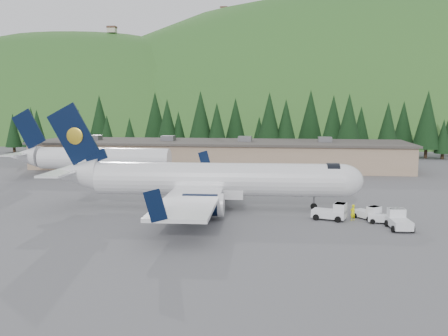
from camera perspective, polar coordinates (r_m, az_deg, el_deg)
ground at (r=58.60m, az=-0.74°, el=-4.61°), size 600.00×600.00×0.00m
airliner at (r=58.13m, az=-1.81°, el=-1.43°), size 37.10×34.77×12.32m
second_airliner at (r=85.83m, az=-15.35°, el=1.14°), size 27.50×11.00×10.05m
baggage_tug_a at (r=53.75m, az=17.90°, el=-5.33°), size 2.94×2.01×1.47m
baggage_tug_b at (r=54.99m, az=16.21°, el=-4.97°), size 2.93×3.08×1.52m
baggage_tug_c at (r=51.78m, az=19.33°, el=-5.68°), size 2.31×3.56×1.83m
terminal_building at (r=96.15m, az=-0.57°, el=1.60°), size 71.00×17.00×6.10m
baggage_tug_d at (r=53.79m, az=12.26°, el=-4.96°), size 3.81×2.90×1.84m
ramp_worker at (r=54.05m, az=14.50°, el=-4.94°), size 0.74×0.69×1.70m
tree_line at (r=118.24m, az=3.38°, el=5.14°), size 113.41×18.62×14.38m
hills at (r=284.33m, az=16.37°, el=-12.58°), size 614.00×330.00×300.00m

